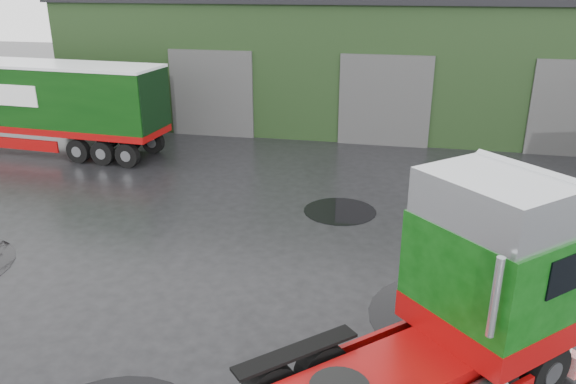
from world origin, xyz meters
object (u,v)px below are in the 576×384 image
object	(u,v)px
warehouse	(392,57)
trailer_left	(28,107)
tree_back_b	(521,32)
tree_back_a	(285,13)
hero_tractor	(418,305)

from	to	relation	value
warehouse	trailer_left	size ratio (longest dim) A/B	2.62
warehouse	tree_back_b	xyz separation A→B (m)	(8.00, 10.00, 0.59)
warehouse	trailer_left	distance (m)	17.95
trailer_left	tree_back_b	xyz separation A→B (m)	(22.86, 20.00, 1.83)
trailer_left	tree_back_a	size ratio (longest dim) A/B	1.30
trailer_left	tree_back_a	bearing A→B (deg)	-15.02
tree_back_b	tree_back_a	bearing A→B (deg)	180.00
hero_tractor	trailer_left	xyz separation A→B (m)	(-16.27, 12.60, -0.08)
warehouse	tree_back_b	size ratio (longest dim) A/B	4.32
warehouse	hero_tractor	bearing A→B (deg)	-86.41
warehouse	hero_tractor	xyz separation A→B (m)	(1.42, -22.60, -1.16)
warehouse	tree_back_a	distance (m)	12.90
hero_tractor	trailer_left	distance (m)	20.58
hero_tractor	tree_back_b	world-z (taller)	tree_back_b
warehouse	tree_back_b	world-z (taller)	tree_back_b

